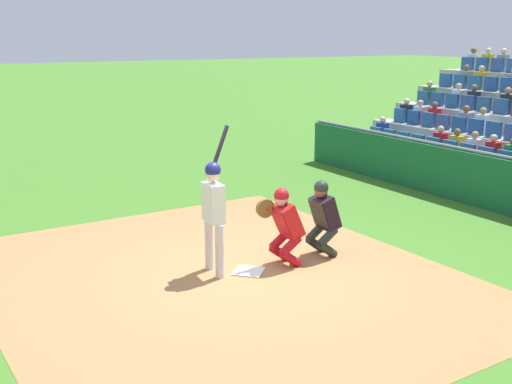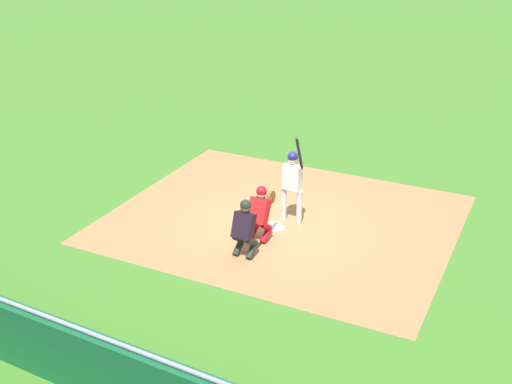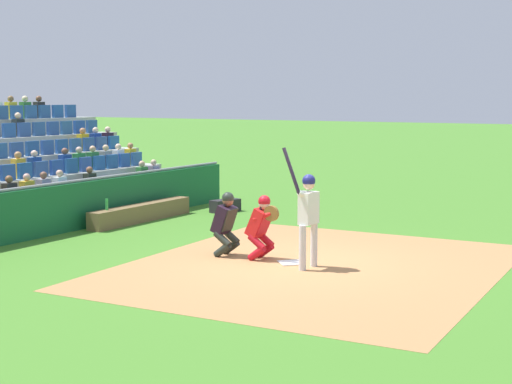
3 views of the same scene
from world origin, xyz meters
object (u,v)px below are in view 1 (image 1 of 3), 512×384
catcher_crouching (284,222)px  home_plate_umpire (323,214)px  home_plate_marker (249,271)px  batter_at_plate (214,205)px

catcher_crouching → home_plate_umpire: size_ratio=0.99×
home_plate_marker → catcher_crouching: bearing=-89.6°
home_plate_marker → home_plate_umpire: 1.60m
catcher_crouching → batter_at_plate: bearing=78.1°
home_plate_marker → home_plate_umpire: bearing=-87.9°
home_plate_marker → catcher_crouching: size_ratio=0.34×
home_plate_marker → batter_at_plate: size_ratio=0.20×
batter_at_plate → home_plate_umpire: batter_at_plate is taller
batter_at_plate → catcher_crouching: size_ratio=1.74×
batter_at_plate → home_plate_umpire: 1.95m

